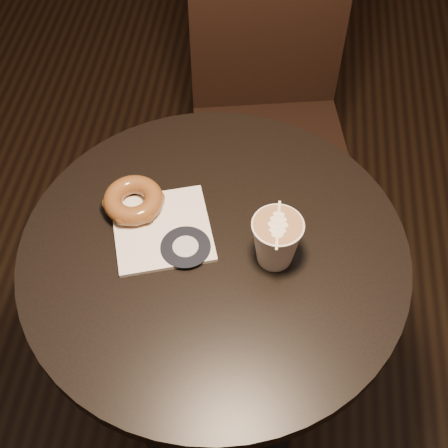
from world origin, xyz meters
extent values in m
plane|color=black|center=(0.00, 0.00, 0.00)|extent=(4.50, 4.50, 0.00)
cylinder|color=black|center=(0.00, 0.00, 0.73)|extent=(0.70, 0.70, 0.03)
cylinder|color=black|center=(0.00, 0.00, 0.37)|extent=(0.07, 0.07, 0.70)
cylinder|color=black|center=(0.00, 0.00, 0.01)|extent=(0.44, 0.44, 0.02)
cube|color=black|center=(0.09, 0.54, 0.45)|extent=(0.46, 0.46, 0.04)
cube|color=black|center=(0.05, 0.71, 0.73)|extent=(0.40, 0.11, 0.54)
cylinder|color=black|center=(-0.05, 0.34, 0.22)|extent=(0.04, 0.04, 0.45)
cylinder|color=black|center=(0.28, 0.40, 0.22)|extent=(0.04, 0.04, 0.45)
cylinder|color=black|center=(-0.11, 0.67, 0.22)|extent=(0.04, 0.04, 0.45)
cylinder|color=black|center=(0.22, 0.74, 0.22)|extent=(0.04, 0.04, 0.45)
cube|color=white|center=(-0.10, 0.03, 0.75)|extent=(0.22, 0.22, 0.01)
torus|color=brown|center=(-0.16, 0.07, 0.78)|extent=(0.11, 0.11, 0.04)
camera|label=1|loc=(0.09, -0.62, 1.67)|focal=50.00mm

